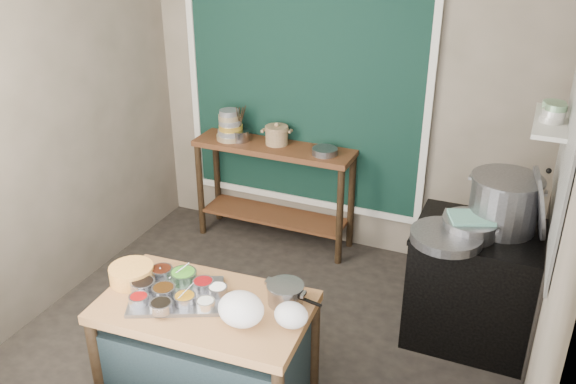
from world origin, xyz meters
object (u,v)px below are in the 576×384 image
at_px(condiment_tray, 176,296).
at_px(stock_pot, 504,203).
at_px(steamer, 470,227).
at_px(utensil_cup, 241,135).
at_px(prep_table, 208,353).
at_px(stove_block, 477,287).
at_px(ceramic_crock, 277,136).
at_px(yellow_basin, 132,274).
at_px(saucepan, 285,294).
at_px(back_counter, 274,194).

xyz_separation_m(condiment_tray, stock_pot, (1.70, 1.41, 0.31)).
distance_m(condiment_tray, steamer, 1.96).
bearing_deg(utensil_cup, condiment_tray, -73.53).
bearing_deg(prep_table, stove_block, 38.92).
height_order(ceramic_crock, steamer, ceramic_crock).
bearing_deg(yellow_basin, stock_pot, 33.68).
height_order(yellow_basin, ceramic_crock, ceramic_crock).
bearing_deg(condiment_tray, steamer, 38.87).
height_order(yellow_basin, saucepan, saucepan).
bearing_deg(prep_table, condiment_tray, -177.14).
xyz_separation_m(stove_block, steamer, (-0.10, -0.10, 0.52)).
height_order(back_counter, saucepan, back_counter).
bearing_deg(stove_block, ceramic_crock, 157.93).
distance_m(yellow_basin, utensil_cup, 2.01).
xyz_separation_m(utensil_cup, steamer, (2.12, -0.81, -0.06)).
relative_size(utensil_cup, stock_pot, 0.34).
xyz_separation_m(back_counter, condiment_tray, (0.28, -2.05, 0.29)).
xyz_separation_m(condiment_tray, ceramic_crock, (-0.27, 2.08, 0.26)).
relative_size(yellow_basin, saucepan, 1.21).
xyz_separation_m(saucepan, utensil_cup, (-1.22, 1.82, 0.19)).
height_order(prep_table, saucepan, saucepan).
relative_size(back_counter, ceramic_crock, 6.76).
height_order(saucepan, steamer, steamer).
xyz_separation_m(stove_block, saucepan, (-1.00, -1.11, 0.39)).
bearing_deg(steamer, saucepan, -131.71).
distance_m(stove_block, stock_pot, 0.65).
bearing_deg(stove_block, saucepan, -132.08).
height_order(stove_block, utensil_cup, utensil_cup).
bearing_deg(utensil_cup, back_counter, 3.15).
distance_m(back_counter, ceramic_crock, 0.55).
bearing_deg(stove_block, utensil_cup, 162.18).
xyz_separation_m(stock_pot, steamer, (-0.18, -0.19, -0.13)).
height_order(stove_block, saucepan, saucepan).
bearing_deg(utensil_cup, steamer, -20.93).
distance_m(back_counter, condiment_tray, 2.09).
relative_size(saucepan, steamer, 0.60).
height_order(prep_table, condiment_tray, condiment_tray).
bearing_deg(condiment_tray, back_counter, 97.91).
height_order(stove_block, condiment_tray, stove_block).
height_order(back_counter, utensil_cup, utensil_cup).
bearing_deg(steamer, yellow_basin, -147.73).
relative_size(saucepan, ceramic_crock, 1.06).
bearing_deg(condiment_tray, utensil_cup, 106.47).
bearing_deg(yellow_basin, stove_block, 32.98).
bearing_deg(prep_table, steamer, 38.75).
bearing_deg(condiment_tray, yellow_basin, 172.78).
xyz_separation_m(yellow_basin, utensil_cup, (-0.25, 1.99, 0.20)).
relative_size(prep_table, stock_pot, 2.59).
distance_m(utensil_cup, ceramic_crock, 0.33).
height_order(yellow_basin, utensil_cup, utensil_cup).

